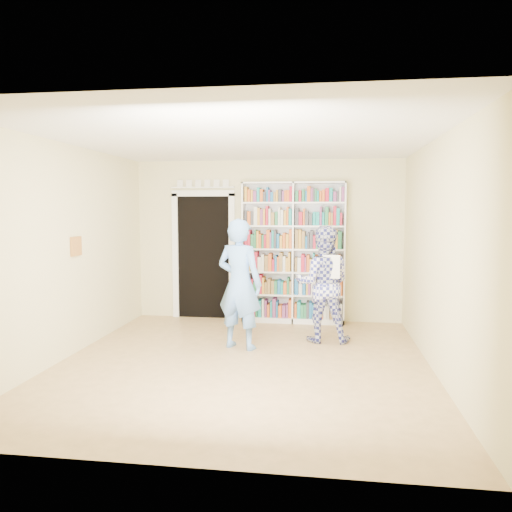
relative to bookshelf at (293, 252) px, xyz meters
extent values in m
plane|color=#987649|center=(-0.46, -2.34, -1.17)|extent=(5.00, 5.00, 0.00)
plane|color=white|center=(-0.46, -2.34, 1.53)|extent=(5.00, 5.00, 0.00)
plane|color=beige|center=(-0.46, 0.16, 0.18)|extent=(4.50, 0.00, 4.50)
plane|color=beige|center=(-2.71, -2.34, 0.18)|extent=(0.00, 5.00, 5.00)
plane|color=beige|center=(1.79, -2.34, 0.18)|extent=(0.00, 5.00, 5.00)
cube|color=white|center=(0.00, 0.00, -0.01)|extent=(1.69, 0.32, 2.32)
cube|color=white|center=(0.00, 0.00, -0.01)|extent=(0.03, 0.32, 2.32)
cube|color=black|center=(-1.56, 0.14, -0.12)|extent=(0.90, 0.03, 2.10)
cube|color=white|center=(-2.06, 0.12, -0.12)|extent=(0.10, 0.06, 2.20)
cube|color=white|center=(-1.06, 0.12, -0.12)|extent=(0.10, 0.06, 2.20)
cube|color=white|center=(-1.56, 0.12, 0.98)|extent=(1.10, 0.06, 0.10)
cube|color=white|center=(-1.56, 0.12, 1.08)|extent=(1.10, 0.08, 0.02)
cube|color=brown|center=(-2.69, -2.14, 0.23)|extent=(0.03, 0.25, 0.25)
imported|color=#6092D7|center=(-0.61, -1.68, -0.30)|extent=(0.74, 0.60, 1.76)
imported|color=navy|center=(0.50, -1.16, -0.35)|extent=(0.81, 0.63, 1.65)
cube|color=white|center=(0.61, -1.37, -0.08)|extent=(0.23, 0.02, 0.32)
camera|label=1|loc=(0.54, -8.21, 0.70)|focal=35.00mm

